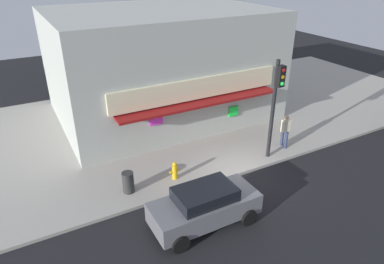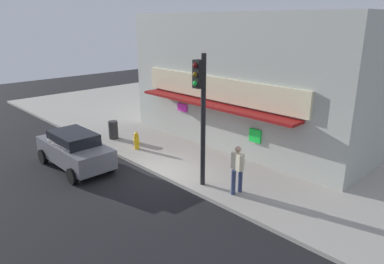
# 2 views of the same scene
# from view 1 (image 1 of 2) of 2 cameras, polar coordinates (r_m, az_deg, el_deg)

# --- Properties ---
(ground_plane) EXTENTS (54.94, 54.94, 0.00)m
(ground_plane) POSITION_cam_1_polar(r_m,az_deg,el_deg) (16.09, 8.15, -7.07)
(ground_plane) COLOR black
(sidewalk) EXTENTS (36.63, 13.74, 0.14)m
(sidewalk) POSITION_cam_1_polar(r_m,az_deg,el_deg) (21.20, -2.75, 2.17)
(sidewalk) COLOR #A39E93
(sidewalk) RESTS_ON ground_plane
(corner_building) EXTENTS (12.25, 9.96, 6.22)m
(corner_building) POSITION_cam_1_polar(r_m,az_deg,el_deg) (21.26, -5.17, 11.29)
(corner_building) COLOR #ADB2A8
(corner_building) RESTS_ON sidewalk
(traffic_light) EXTENTS (0.32, 0.58, 4.83)m
(traffic_light) POSITION_cam_1_polar(r_m,az_deg,el_deg) (16.11, 13.65, 5.50)
(traffic_light) COLOR black
(traffic_light) RESTS_ON sidewalk
(fire_hydrant) EXTENTS (0.48, 0.24, 0.83)m
(fire_hydrant) POSITION_cam_1_polar(r_m,az_deg,el_deg) (15.28, -2.86, -6.36)
(fire_hydrant) COLOR gold
(fire_hydrant) RESTS_ON sidewalk
(trash_can) EXTENTS (0.48, 0.48, 0.92)m
(trash_can) POSITION_cam_1_polar(r_m,az_deg,el_deg) (14.66, -10.48, -8.15)
(trash_can) COLOR #2D2D2D
(trash_can) RESTS_ON sidewalk
(pedestrian) EXTENTS (0.59, 0.51, 1.76)m
(pedestrian) POSITION_cam_1_polar(r_m,az_deg,el_deg) (18.11, 15.13, 0.38)
(pedestrian) COLOR navy
(pedestrian) RESTS_ON sidewalk
(parked_car_grey) EXTENTS (4.03, 1.89, 1.57)m
(parked_car_grey) POSITION_cam_1_polar(r_m,az_deg,el_deg) (12.89, 2.11, -12.02)
(parked_car_grey) COLOR slate
(parked_car_grey) RESTS_ON ground_plane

